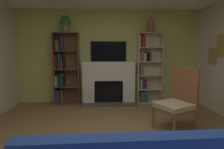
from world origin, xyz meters
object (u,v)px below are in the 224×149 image
object	(u,v)px
bookshelf_right	(146,69)
potted_plant	(65,23)
fireplace	(109,81)
armchair	(178,100)
bookshelf_left	(64,69)
vase_with_flowers	(151,26)
tv	(108,51)

from	to	relation	value
bookshelf_right	potted_plant	xyz separation A→B (m)	(-2.17, -0.04, 1.22)
bookshelf_right	fireplace	bearing A→B (deg)	-179.49
armchair	bookshelf_left	bearing A→B (deg)	142.11
potted_plant	armchair	distance (m)	3.38
bookshelf_left	bookshelf_right	size ratio (longest dim) A/B	1.00
bookshelf_left	vase_with_flowers	bearing A→B (deg)	-1.03
tv	armchair	bearing A→B (deg)	-58.40
bookshelf_right	vase_with_flowers	distance (m)	1.15
tv	armchair	world-z (taller)	tv
bookshelf_right	tv	bearing A→B (deg)	175.69
fireplace	potted_plant	bearing A→B (deg)	-178.39
bookshelf_left	potted_plant	xyz separation A→B (m)	(0.09, -0.04, 1.21)
vase_with_flowers	potted_plant	bearing A→B (deg)	179.98
fireplace	tv	size ratio (longest dim) A/B	1.58
potted_plant	tv	bearing A→B (deg)	6.08
fireplace	tv	world-z (taller)	tv
fireplace	vase_with_flowers	xyz separation A→B (m)	(1.13, -0.03, 1.48)
vase_with_flowers	armchair	bearing A→B (deg)	-87.47
fireplace	armchair	size ratio (longest dim) A/B	1.34
fireplace	armchair	world-z (taller)	fireplace
fireplace	armchair	distance (m)	2.23
fireplace	bookshelf_right	size ratio (longest dim) A/B	0.80
bookshelf_left	potted_plant	world-z (taller)	potted_plant
fireplace	armchair	xyz separation A→B (m)	(1.21, -1.88, -0.05)
potted_plant	vase_with_flowers	distance (m)	2.25
vase_with_flowers	bookshelf_right	bearing A→B (deg)	151.96
bookshelf_left	armchair	xyz separation A→B (m)	(2.42, -1.88, -0.39)
vase_with_flowers	bookshelf_left	bearing A→B (deg)	178.97
bookshelf_right	armchair	size ratio (longest dim) A/B	1.68
tv	bookshelf_right	xyz separation A→B (m)	(1.05, -0.08, -0.48)
bookshelf_right	armchair	distance (m)	1.93
bookshelf_left	vase_with_flowers	world-z (taller)	vase_with_flowers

